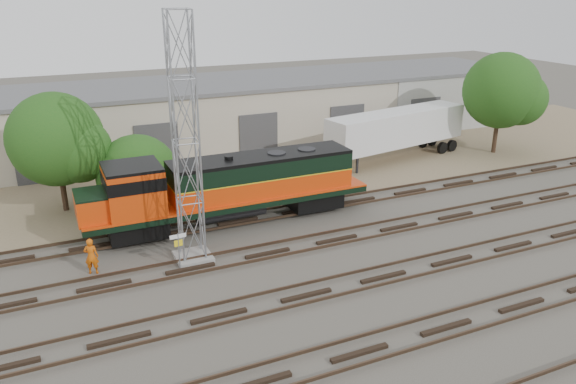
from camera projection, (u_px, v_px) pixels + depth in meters
name	position (u px, v px, depth m)	size (l,w,h in m)	color
ground	(351.00, 252.00, 28.76)	(140.00, 140.00, 0.00)	#47423A
dirt_strip	(248.00, 169.00, 41.57)	(80.00, 16.00, 0.02)	#726047
tracks	(383.00, 277.00, 26.17)	(80.00, 20.40, 0.28)	black
warehouse	(215.00, 113.00, 47.49)	(58.40, 10.40, 5.30)	#B7AD98
locomotive	(225.00, 187.00, 31.29)	(16.29, 2.86, 3.92)	black
signal_tower	(186.00, 147.00, 26.09)	(1.76, 1.76, 11.92)	gray
sign_post	(179.00, 245.00, 26.42)	(0.80, 0.08, 1.95)	gray
worker	(91.00, 256.00, 26.35)	(0.66, 0.43, 1.80)	#D1570B
semi_trailer	(399.00, 129.00, 43.31)	(12.62, 4.68, 3.81)	silver
dumpster_blue	(398.00, 131.00, 49.52)	(1.60, 1.50, 1.50)	#16209A
dumpster_red	(432.00, 128.00, 50.47)	(1.50, 1.40, 1.40)	maroon
tree_west	(62.00, 142.00, 32.53)	(5.77, 5.49, 7.18)	#382619
tree_mid	(143.00, 177.00, 33.57)	(5.14, 4.90, 4.90)	#382619
tree_east	(506.00, 93.00, 43.99)	(6.24, 5.94, 8.02)	#382619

